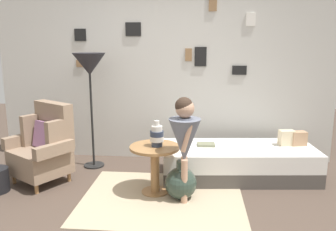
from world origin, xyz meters
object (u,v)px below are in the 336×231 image
person_child (185,136)px  book_on_daybed (206,145)px  vase_striped (157,136)px  side_table (155,160)px  floor_lamp (90,68)px  demijohn_near (181,183)px  armchair (44,147)px  daybed (238,162)px

person_child → book_on_daybed: bearing=72.2°
vase_striped → side_table: bearing=175.3°
side_table → floor_lamp: 1.56m
book_on_daybed → vase_striped: bearing=-134.0°
book_on_daybed → demijohn_near: 0.79m
side_table → demijohn_near: size_ratio=1.29×
floor_lamp → book_on_daybed: size_ratio=7.06×
side_table → person_child: 0.51m
demijohn_near → person_child: bearing=-59.8°
demijohn_near → floor_lamp: bearing=144.2°
armchair → floor_lamp: floor_lamp is taller
vase_striped → daybed: bearing=30.1°
side_table → book_on_daybed: (0.59, 0.58, 0.02)m
daybed → person_child: bearing=-131.3°
demijohn_near → side_table: bearing=157.9°
vase_striped → person_child: size_ratio=0.26×
floor_lamp → book_on_daybed: 1.82m
floor_lamp → daybed: bearing=-6.5°
side_table → demijohn_near: 0.39m
daybed → vase_striped: (-0.97, -0.56, 0.48)m
side_table → floor_lamp: bearing=140.6°
daybed → vase_striped: vase_striped is taller
floor_lamp → book_on_daybed: (1.54, -0.21, -0.94)m
armchair → vase_striped: size_ratio=3.31×
person_child → book_on_daybed: 0.87m
floor_lamp → demijohn_near: size_ratio=3.56×
armchair → book_on_daybed: size_ratio=4.41×
vase_striped → book_on_daybed: bearing=46.0°
side_table → floor_lamp: floor_lamp is taller
armchair → side_table: size_ratio=1.71×
armchair → daybed: (2.39, 0.33, -0.24)m
daybed → floor_lamp: bearing=173.5°
armchair → book_on_daybed: bearing=9.9°
person_child → vase_striped: bearing=149.3°
book_on_daybed → floor_lamp: bearing=172.4°
daybed → side_table: side_table is taller
daybed → book_on_daybed: 0.47m
person_child → side_table: bearing=150.9°
armchair → vase_striped: bearing=-9.4°
floor_lamp → demijohn_near: (1.26, -0.91, -1.18)m
book_on_daybed → demijohn_near: size_ratio=0.50×
person_child → floor_lamp: bearing=143.1°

